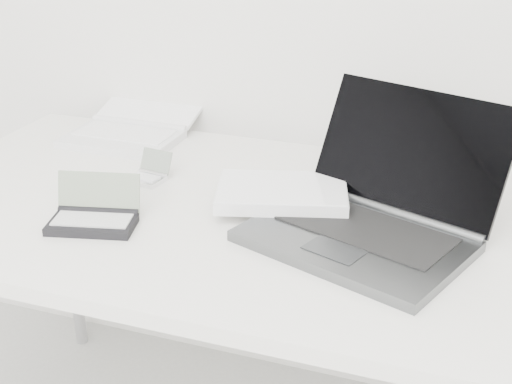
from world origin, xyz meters
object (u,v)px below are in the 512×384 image
(laptop_large, at_px, (346,208))
(netbook_open_white, at_px, (132,129))
(palmtop_charcoal, at_px, (94,216))
(desk, at_px, (277,234))

(laptop_large, distance_m, netbook_open_white, 0.71)
(laptop_large, xyz_separation_m, netbook_open_white, (-0.63, 0.32, -0.02))
(netbook_open_white, xyz_separation_m, palmtop_charcoal, (0.18, -0.47, -0.00))
(desk, relative_size, palmtop_charcoal, 8.68)
(laptop_large, bearing_deg, palmtop_charcoal, -141.56)
(laptop_large, height_order, netbook_open_white, laptop_large)
(desk, height_order, netbook_open_white, netbook_open_white)
(laptop_large, height_order, palmtop_charcoal, laptop_large)
(laptop_large, distance_m, palmtop_charcoal, 0.48)
(palmtop_charcoal, bearing_deg, netbook_open_white, 96.97)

